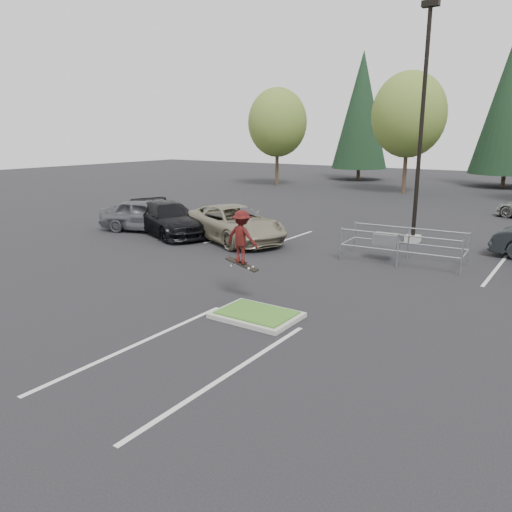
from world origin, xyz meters
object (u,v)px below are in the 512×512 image
Objects in this scene: cart_corral at (390,241)px; car_l_grey at (146,215)px; decid_b at (408,117)px; car_l_black at (168,218)px; conif_a at (361,110)px; decid_a at (277,125)px; light_pole at (420,140)px; car_l_tan at (233,223)px; skateboarder at (242,237)px.

car_l_grey is at bearing -178.96° from cart_corral.
car_l_black is (-3.99, -23.53, -5.25)m from decid_b.
cart_corral is (14.83, -32.03, -6.30)m from conif_a.
decid_a reaches higher than cart_corral.
cart_corral is 10.88m from car_l_black.
light_pole reaches higher than car_l_tan.
decid_b is at bearing 21.13° from car_l_tan.
decid_a is 25.64m from car_l_tan.
skateboarder is at bearing -98.79° from light_pole.
light_pole is at bearing 91.25° from cart_corral.
conif_a reaches higher than decid_a.
light_pole is at bearing -44.25° from decid_a.
car_l_black is (4.00, -33.00, -6.31)m from conif_a.
conif_a is at bearing 29.11° from car_l_black.
car_l_black is at bearing -83.09° from conif_a.
conif_a is 33.83m from car_l_black.
decid_b is at bearing 12.57° from car_l_black.
light_pole is 2.15× the size of car_l_grey.
cart_corral is at bearing -62.69° from car_l_black.
car_l_grey is (-1.50, 0.00, 0.01)m from car_l_black.
decid_b reaches higher than car_l_tan.
light_pole is at bearing -62.62° from conif_a.
decid_a is (-18.51, 18.03, 1.02)m from light_pole.
car_l_tan is at bearing -62.73° from decid_a.
light_pole is 12.22m from car_l_black.
car_l_tan is at bearing -76.90° from conif_a.
light_pole reaches higher than car_l_grey.
decid_a is 24.41m from car_l_grey.
cart_corral is 7.34m from skateboarder.
decid_b is 1.77× the size of car_l_black.
light_pole is 1.73× the size of car_l_tan.
decid_b is (-6.51, 18.53, 1.48)m from light_pole.
decid_a is 24.85m from car_l_black.
conif_a is (-7.99, 9.47, 1.05)m from decid_b.
car_l_tan is (-6.97, -4.36, -3.75)m from light_pole.
cart_corral is 0.97× the size of car_l_grey.
car_l_black is (-10.50, -5.00, -3.77)m from light_pole.
car_l_tan reaches higher than car_l_black.
car_l_black reaches higher than cart_corral.
cart_corral is at bearing -65.15° from conif_a.
cart_corral is at bearing -105.55° from skateboarder.
light_pole is 1.86× the size of car_l_black.
decid_b is 1.65× the size of car_l_tan.
cart_corral is at bearing -103.70° from car_l_grey.
skateboarder reaches higher than car_l_tan.
conif_a reaches higher than car_l_tan.
car_l_tan reaches higher than cart_corral.
conif_a is 2.22× the size of car_l_tan.
decid_a is 10.85m from conif_a.
skateboarder is (4.81, -29.53, -4.14)m from decid_b.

